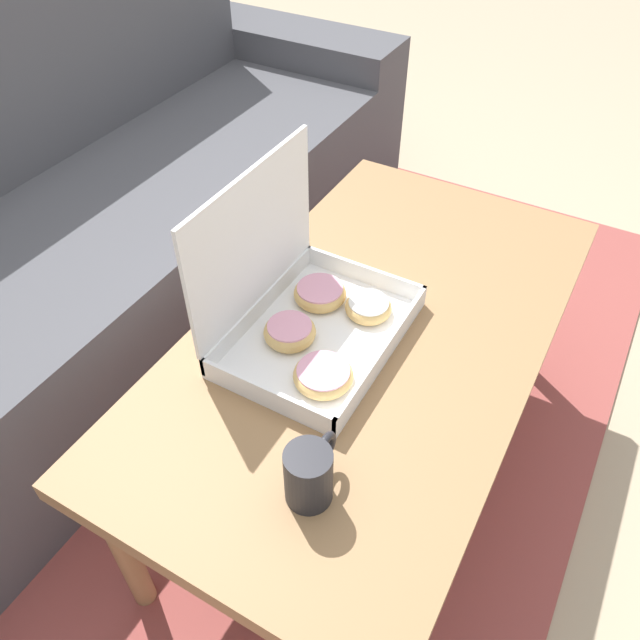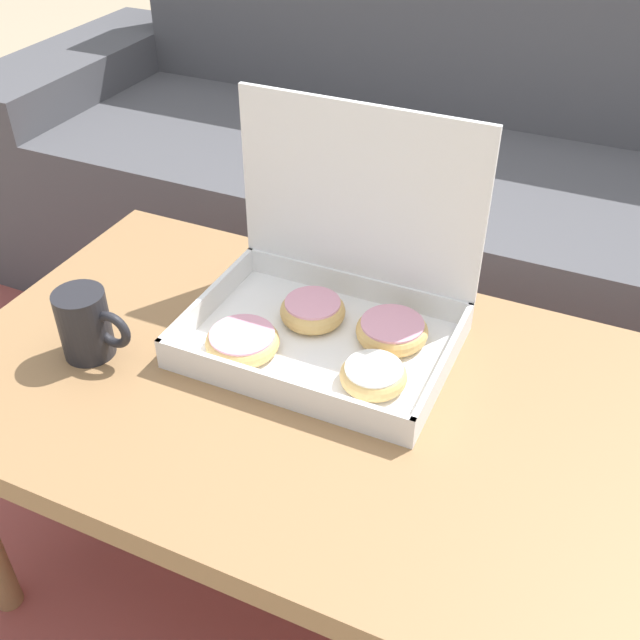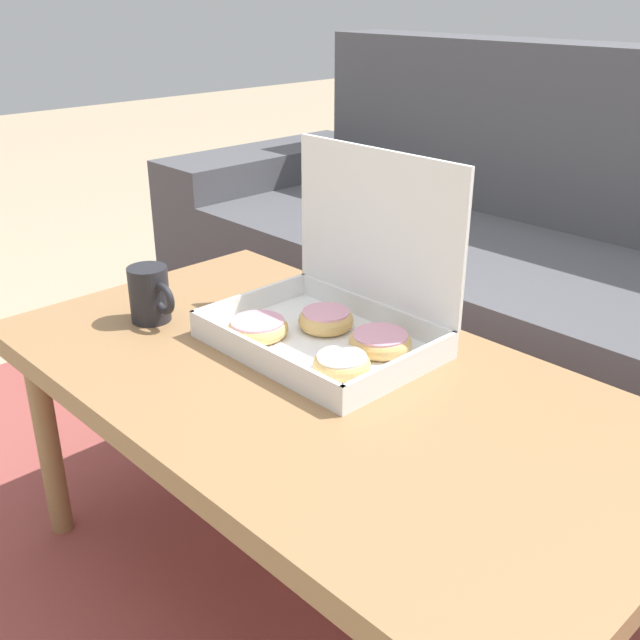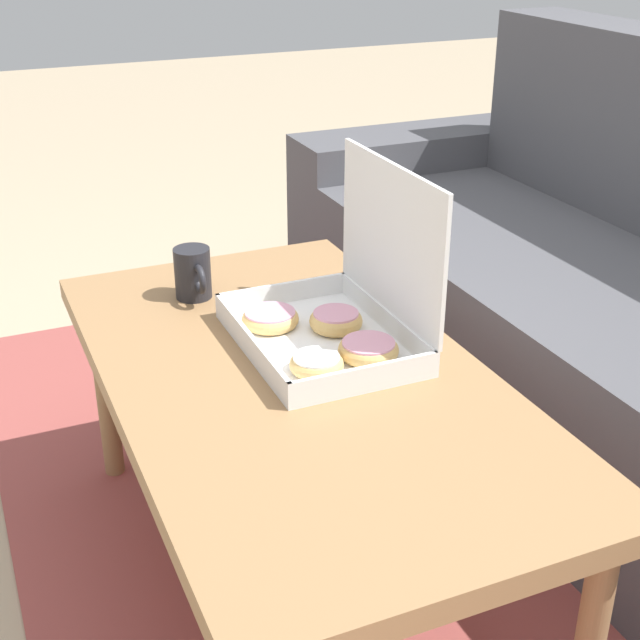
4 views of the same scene
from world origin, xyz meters
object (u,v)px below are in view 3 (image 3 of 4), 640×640
Objects in this scene: pastry_box at (335,313)px; coffee_mug at (150,294)px; couch at (589,312)px; coffee_table at (318,401)px.

pastry_box reaches higher than coffee_mug.
couch is 0.92m from coffee_table.
coffee_table is 0.16m from pastry_box.
pastry_box is (-0.07, -0.81, 0.22)m from couch.
coffee_mug is at bearing -110.56° from couch.
pastry_box is at bearing 123.56° from coffee_table.
couch reaches higher than coffee_mug.
coffee_table is at bearing 10.89° from coffee_mug.
coffee_table is at bearing -90.00° from couch.
coffee_table is 9.91× the size of coffee_mug.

